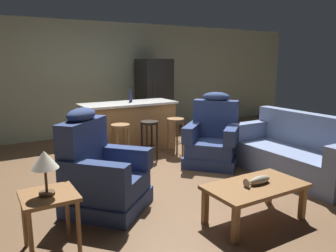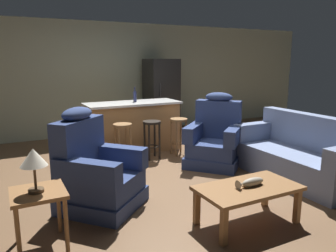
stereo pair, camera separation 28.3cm
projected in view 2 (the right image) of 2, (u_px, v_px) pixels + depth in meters
The scene contains 15 objects.
ground_plane at pixel (165, 171), 5.22m from camera, with size 12.00×12.00×0.00m.
back_wall at pixel (105, 79), 7.68m from camera, with size 12.00×0.05×2.60m.
coffee_table at pixel (248, 191), 3.49m from camera, with size 1.10×0.60×0.42m.
fish_figurine at pixel (250, 183), 3.47m from camera, with size 0.34×0.10×0.10m.
couch at pixel (299, 156), 4.86m from camera, with size 0.85×1.91×0.94m.
recliner_near_lamp at pixel (96, 173), 3.89m from camera, with size 1.19×1.19×1.20m.
recliner_near_island at pixel (215, 140), 5.50m from camera, with size 1.19×1.19×1.20m.
end_table at pixel (39, 201), 3.02m from camera, with size 0.48×0.48×0.56m.
table_lamp at pixel (34, 160), 2.92m from camera, with size 0.24×0.24×0.41m.
kitchen_island at pixel (133, 127), 6.30m from camera, with size 1.80×0.70×0.95m.
bar_stool_left at pixel (123, 136), 5.56m from camera, with size 0.32×0.32×0.68m.
bar_stool_middle at pixel (152, 133), 5.80m from camera, with size 0.32×0.32×0.68m.
bar_stool_right at pixel (179, 130), 6.05m from camera, with size 0.32×0.32×0.68m.
refrigerator at pixel (161, 97), 7.80m from camera, with size 0.70×0.69×1.76m.
bottle_tall_green at pixel (135, 96), 6.26m from camera, with size 0.06×0.06×0.29m.
Camera 2 is at (-2.23, -4.44, 1.74)m, focal length 35.00 mm.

